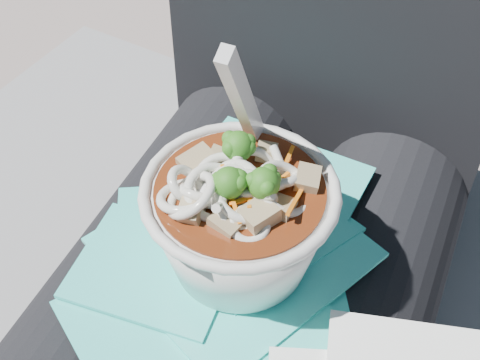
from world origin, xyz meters
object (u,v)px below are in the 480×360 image
at_px(person_body, 269,242).
at_px(plastic_bag, 233,257).
at_px(lap, 231,326).
at_px(udon_bowl, 240,215).

relative_size(person_body, plastic_bag, 2.85).
distance_m(lap, plastic_bag, 0.09).
height_order(lap, person_body, person_body).
height_order(person_body, udon_bowl, person_body).
height_order(lap, plastic_bag, plastic_bag).
bearing_deg(udon_bowl, person_body, 92.77).
distance_m(lap, person_body, 0.09).
bearing_deg(plastic_bag, udon_bowl, -24.80).
height_order(plastic_bag, udon_bowl, udon_bowl).
bearing_deg(plastic_bag, lap, -76.96).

